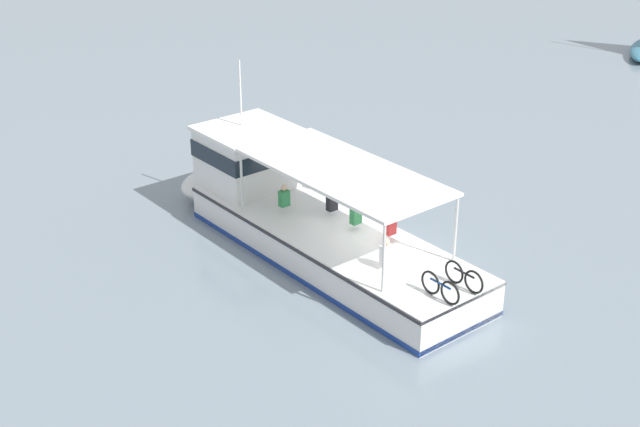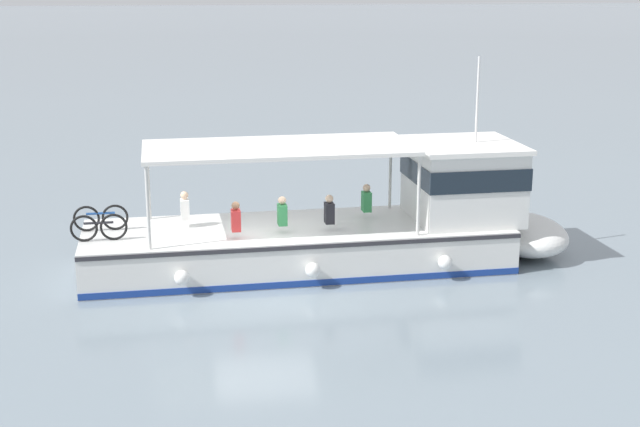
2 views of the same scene
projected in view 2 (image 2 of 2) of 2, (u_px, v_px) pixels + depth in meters
ground_plane at (265, 283)px, 21.95m from camera, size 400.00×400.00×0.00m
ferry_main at (358, 226)px, 23.22m from camera, size 12.95×3.96×5.32m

